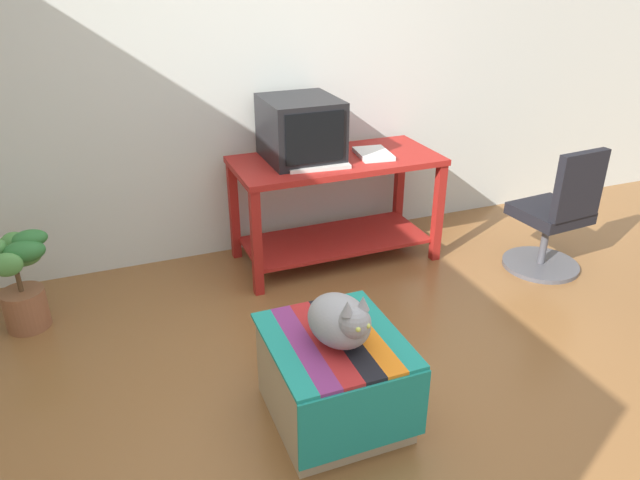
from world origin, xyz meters
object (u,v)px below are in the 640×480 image
office_chair (555,219)px  desk (336,191)px  tv_monitor (301,130)px  ottoman_with_blanket (334,378)px  book (373,154)px  cat (341,321)px  potted_plant (19,277)px  keyboard (318,166)px

office_chair → desk: bearing=-33.7°
tv_monitor → ottoman_with_blanket: (-0.41, -1.58, -0.73)m
desk → tv_monitor: tv_monitor is taller
desk → book: bearing=-10.8°
tv_monitor → cat: size_ratio=1.36×
cat → potted_plant: (-1.39, 1.40, -0.23)m
book → office_chair: size_ratio=0.33×
ottoman_with_blanket → cat: 0.34m
book → cat: 1.75m
desk → potted_plant: bearing=-176.1°
desk → book: 0.36m
potted_plant → office_chair: size_ratio=0.69×
desk → potted_plant: (-2.02, -0.15, -0.18)m
cat → potted_plant: bearing=125.9°
potted_plant → tv_monitor: bearing=7.0°
desk → book: size_ratio=4.72×
keyboard → potted_plant: bearing=-174.3°
cat → keyboard: bearing=63.6°
tv_monitor → keyboard: (0.04, -0.22, -0.19)m
book → potted_plant: (-2.27, -0.10, -0.43)m
keyboard → book: size_ratio=1.35×
ottoman_with_blanket → potted_plant: (-1.38, 1.36, 0.11)m
ottoman_with_blanket → book: bearing=58.6°
tv_monitor → office_chair: 1.80m
tv_monitor → potted_plant: bearing=-173.3°
desk → ottoman_with_blanket: 1.66m
keyboard → ottoman_with_blanket: keyboard is taller
desk → potted_plant: 2.03m
keyboard → ottoman_with_blanket: 1.53m
keyboard → book: bearing=18.2°
ottoman_with_blanket → desk: bearing=67.0°
tv_monitor → keyboard: size_ratio=1.32×
desk → tv_monitor: size_ratio=2.65×
potted_plant → office_chair: (3.32, -0.57, 0.05)m
keyboard → book: 0.45m
tv_monitor → ottoman_with_blanket: tv_monitor is taller
book → ottoman_with_blanket: book is taller
book → tv_monitor: bearing=173.4°
potted_plant → ottoman_with_blanket: bearing=-44.6°
book → ottoman_with_blanket: (-0.89, -1.46, -0.54)m
tv_monitor → cat: tv_monitor is taller
tv_monitor → book: tv_monitor is taller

